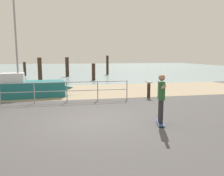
# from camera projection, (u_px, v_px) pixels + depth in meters

# --- Properties ---
(ground_plane) EXTENTS (24.00, 10.00, 0.04)m
(ground_plane) POSITION_uv_depth(u_px,v_px,m) (96.00, 131.00, 6.95)
(ground_plane) COLOR #474444
(ground_plane) RESTS_ON ground
(beach_strip) EXTENTS (24.00, 6.00, 0.04)m
(beach_strip) POSITION_uv_depth(u_px,v_px,m) (81.00, 91.00, 14.71)
(beach_strip) COLOR tan
(beach_strip) RESTS_ON ground
(sea_surface) EXTENTS (72.00, 50.00, 0.04)m
(sea_surface) POSITION_uv_depth(u_px,v_px,m) (72.00, 68.00, 41.87)
(sea_surface) COLOR #849EA3
(sea_surface) RESTS_ON ground
(railing_fence) EXTENTS (11.09, 0.05, 1.05)m
(railing_fence) POSITION_uv_depth(u_px,v_px,m) (17.00, 90.00, 10.67)
(railing_fence) COLOR gray
(railing_fence) RESTS_ON ground
(sailboat) EXTENTS (5.03, 1.84, 5.33)m
(sailboat) POSITION_uv_depth(u_px,v_px,m) (28.00, 88.00, 12.48)
(sailboat) COLOR #19666B
(sailboat) RESTS_ON ground
(skateboard) EXTENTS (0.42, 0.82, 0.08)m
(skateboard) POSITION_uv_depth(u_px,v_px,m) (160.00, 123.00, 7.52)
(skateboard) COLOR #334C8C
(skateboard) RESTS_ON ground
(skateboarder) EXTENTS (0.49, 1.41, 1.65)m
(skateboarder) POSITION_uv_depth(u_px,v_px,m) (161.00, 96.00, 7.39)
(skateboarder) COLOR #26262B
(skateboarder) RESTS_ON skateboard
(bollard_short) EXTENTS (0.18, 0.18, 0.81)m
(bollard_short) POSITION_uv_depth(u_px,v_px,m) (149.00, 91.00, 12.32)
(bollard_short) COLOR #332319
(bollard_short) RESTS_ON ground
(seagull) EXTENTS (0.37, 0.39, 0.18)m
(seagull) POSITION_uv_depth(u_px,v_px,m) (149.00, 82.00, 12.26)
(seagull) COLOR white
(seagull) RESTS_ON bollard_short
(groyne_post_0) EXTENTS (0.31, 0.31, 1.64)m
(groyne_post_0) POSITION_uv_depth(u_px,v_px,m) (25.00, 69.00, 26.03)
(groyne_post_0) COLOR #332319
(groyne_post_0) RESTS_ON ground
(groyne_post_1) EXTENTS (0.38, 0.38, 2.19)m
(groyne_post_1) POSITION_uv_depth(u_px,v_px,m) (40.00, 69.00, 20.31)
(groyne_post_1) COLOR #332319
(groyne_post_1) RESTS_ON ground
(groyne_post_2) EXTENTS (0.39, 0.39, 2.20)m
(groyne_post_2) POSITION_uv_depth(u_px,v_px,m) (67.00, 67.00, 24.82)
(groyne_post_2) COLOR #332319
(groyne_post_2) RESTS_ON ground
(groyne_post_3) EXTENTS (0.34, 0.34, 1.62)m
(groyne_post_3) POSITION_uv_depth(u_px,v_px,m) (94.00, 72.00, 21.05)
(groyne_post_3) COLOR #332319
(groyne_post_3) RESTS_ON ground
(groyne_post_4) EXTENTS (0.32, 0.32, 2.38)m
(groyne_post_4) POSITION_uv_depth(u_px,v_px,m) (107.00, 65.00, 27.54)
(groyne_post_4) COLOR #332319
(groyne_post_4) RESTS_ON ground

